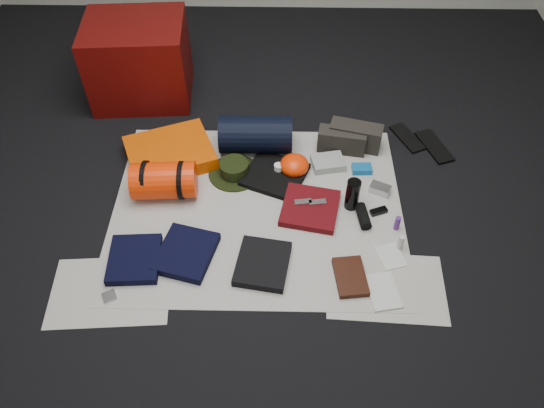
{
  "coord_description": "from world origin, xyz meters",
  "views": [
    {
      "loc": [
        0.12,
        -1.94,
        2.22
      ],
      "look_at": [
        0.08,
        -0.05,
        0.1
      ],
      "focal_mm": 35.0,
      "sensor_mm": 36.0,
      "label": 1
    }
  ],
  "objects_px": {
    "navy_duffel": "(256,135)",
    "paperback_book": "(350,277)",
    "sleeping_pad": "(170,153)",
    "stuff_sack": "(164,181)",
    "compact_camera": "(380,189)",
    "water_bottle": "(352,194)",
    "red_cabinet": "(139,60)"
  },
  "relations": [
    {
      "from": "stuff_sack",
      "to": "water_bottle",
      "type": "relative_size",
      "value": 1.85
    },
    {
      "from": "red_cabinet",
      "to": "navy_duffel",
      "type": "relative_size",
      "value": 1.44
    },
    {
      "from": "compact_camera",
      "to": "paperback_book",
      "type": "bearing_deg",
      "value": -84.11
    },
    {
      "from": "stuff_sack",
      "to": "paperback_book",
      "type": "xyz_separation_m",
      "value": [
        1.0,
        -0.56,
        -0.09
      ]
    },
    {
      "from": "compact_camera",
      "to": "stuff_sack",
      "type": "bearing_deg",
      "value": -152.59
    },
    {
      "from": "compact_camera",
      "to": "sleeping_pad",
      "type": "bearing_deg",
      "value": -165.81
    },
    {
      "from": "red_cabinet",
      "to": "compact_camera",
      "type": "bearing_deg",
      "value": -35.31
    },
    {
      "from": "red_cabinet",
      "to": "stuff_sack",
      "type": "distance_m",
      "value": 1.0
    },
    {
      "from": "compact_camera",
      "to": "paperback_book",
      "type": "xyz_separation_m",
      "value": [
        -0.22,
        -0.6,
        -0.01
      ]
    },
    {
      "from": "sleeping_pad",
      "to": "stuff_sack",
      "type": "relative_size",
      "value": 1.38
    },
    {
      "from": "compact_camera",
      "to": "water_bottle",
      "type": "bearing_deg",
      "value": -121.41
    },
    {
      "from": "water_bottle",
      "to": "sleeping_pad",
      "type": "bearing_deg",
      "value": 160.96
    },
    {
      "from": "red_cabinet",
      "to": "sleeping_pad",
      "type": "height_order",
      "value": "red_cabinet"
    },
    {
      "from": "sleeping_pad",
      "to": "stuff_sack",
      "type": "height_order",
      "value": "stuff_sack"
    },
    {
      "from": "navy_duffel",
      "to": "paperback_book",
      "type": "height_order",
      "value": "navy_duffel"
    },
    {
      "from": "paperback_book",
      "to": "compact_camera",
      "type": "bearing_deg",
      "value": 63.19
    },
    {
      "from": "paperback_book",
      "to": "water_bottle",
      "type": "bearing_deg",
      "value": 78.21
    },
    {
      "from": "stuff_sack",
      "to": "compact_camera",
      "type": "height_order",
      "value": "stuff_sack"
    },
    {
      "from": "paperback_book",
      "to": "navy_duffel",
      "type": "bearing_deg",
      "value": 111.19
    },
    {
      "from": "red_cabinet",
      "to": "compact_camera",
      "type": "height_order",
      "value": "red_cabinet"
    },
    {
      "from": "red_cabinet",
      "to": "compact_camera",
      "type": "relative_size",
      "value": 5.49
    },
    {
      "from": "sleeping_pad",
      "to": "paperback_book",
      "type": "height_order",
      "value": "sleeping_pad"
    },
    {
      "from": "red_cabinet",
      "to": "stuff_sack",
      "type": "relative_size",
      "value": 1.77
    },
    {
      "from": "stuff_sack",
      "to": "paperback_book",
      "type": "relative_size",
      "value": 1.55
    },
    {
      "from": "sleeping_pad",
      "to": "compact_camera",
      "type": "xyz_separation_m",
      "value": [
        1.23,
        -0.25,
        -0.02
      ]
    },
    {
      "from": "red_cabinet",
      "to": "water_bottle",
      "type": "height_order",
      "value": "red_cabinet"
    },
    {
      "from": "compact_camera",
      "to": "navy_duffel",
      "type": "bearing_deg",
      "value": 179.83
    },
    {
      "from": "navy_duffel",
      "to": "paperback_book",
      "type": "bearing_deg",
      "value": -62.57
    },
    {
      "from": "sleeping_pad",
      "to": "navy_duffel",
      "type": "height_order",
      "value": "navy_duffel"
    },
    {
      "from": "stuff_sack",
      "to": "navy_duffel",
      "type": "height_order",
      "value": "navy_duffel"
    },
    {
      "from": "red_cabinet",
      "to": "stuff_sack",
      "type": "height_order",
      "value": "red_cabinet"
    },
    {
      "from": "stuff_sack",
      "to": "paperback_book",
      "type": "height_order",
      "value": "stuff_sack"
    }
  ]
}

